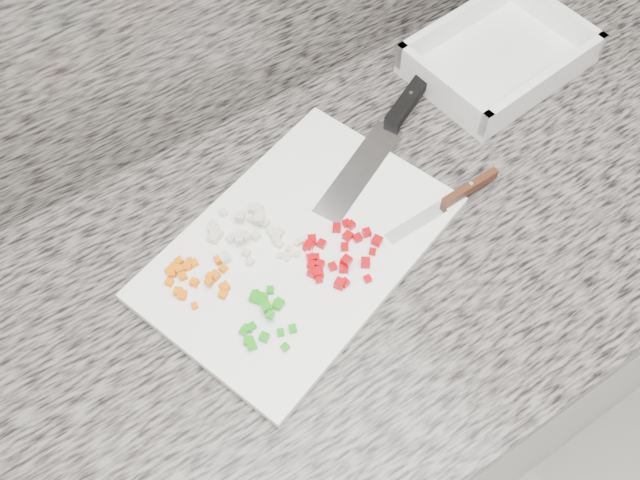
{
  "coord_description": "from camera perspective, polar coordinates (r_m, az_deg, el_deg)",
  "views": [
    {
      "loc": [
        -0.22,
        1.05,
        1.72
      ],
      "look_at": [
        0.06,
        1.46,
        0.93
      ],
      "focal_mm": 40.0,
      "sensor_mm": 36.0,
      "label": 1
    }
  ],
  "objects": [
    {
      "name": "paring_knife",
      "position": [
        1.0,
        10.86,
        3.43
      ],
      "size": [
        0.19,
        0.02,
        0.02
      ],
      "rotation": [
        0.0,
        0.0,
        0.02
      ],
      "color": "silver",
      "rests_on": "cutting_board"
    },
    {
      "name": "cutting_board",
      "position": [
        0.95,
        -1.67,
        -0.58
      ],
      "size": [
        0.47,
        0.38,
        0.01
      ],
      "primitive_type": "cube",
      "rotation": [
        0.0,
        0.0,
        0.31
      ],
      "color": "white",
      "rests_on": "countertop"
    },
    {
      "name": "onion_pile",
      "position": [
        0.95,
        -5.94,
        0.9
      ],
      "size": [
        0.09,
        0.1,
        0.02
      ],
      "color": "beige",
      "rests_on": "cutting_board"
    },
    {
      "name": "cabinet",
      "position": [
        1.36,
        -1.64,
        -13.01
      ],
      "size": [
        3.92,
        0.62,
        0.86
      ],
      "primitive_type": "cube",
      "color": "silver",
      "rests_on": "ground"
    },
    {
      "name": "red_pepper_pile",
      "position": [
        0.93,
        1.41,
        -1.23
      ],
      "size": [
        0.11,
        0.1,
        0.02
      ],
      "color": "#B00208",
      "rests_on": "cutting_board"
    },
    {
      "name": "carrot_pile",
      "position": [
        0.93,
        -10.05,
        -2.93
      ],
      "size": [
        0.08,
        0.09,
        0.02
      ],
      "color": "orange",
      "rests_on": "cutting_board"
    },
    {
      "name": "chef_knife",
      "position": [
        1.07,
        5.89,
        9.41
      ],
      "size": [
        0.3,
        0.16,
        0.02
      ],
      "rotation": [
        0.0,
        0.0,
        0.44
      ],
      "color": "silver",
      "rests_on": "cutting_board"
    },
    {
      "name": "green_pepper_pile",
      "position": [
        0.89,
        -4.5,
        -6.1
      ],
      "size": [
        0.07,
        0.09,
        0.02
      ],
      "color": "#16980D",
      "rests_on": "cutting_board"
    },
    {
      "name": "garlic_pile",
      "position": [
        0.94,
        -2.36,
        -0.74
      ],
      "size": [
        0.04,
        0.04,
        0.01
      ],
      "color": "beige",
      "rests_on": "cutting_board"
    },
    {
      "name": "countertop",
      "position": [
        0.95,
        -2.3,
        -4.09
      ],
      "size": [
        3.96,
        0.64,
        0.04
      ],
      "primitive_type": "cube",
      "color": "#635E57",
      "rests_on": "cabinet"
    },
    {
      "name": "tray",
      "position": [
        1.19,
        14.09,
        13.94
      ],
      "size": [
        0.28,
        0.22,
        0.06
      ],
      "rotation": [
        0.0,
        0.0,
        0.1
      ],
      "color": "white",
      "rests_on": "countertop"
    }
  ]
}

